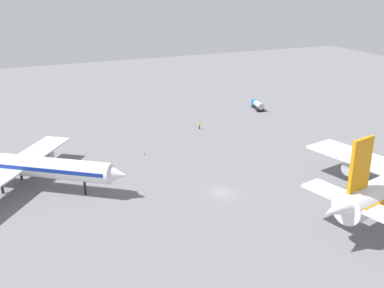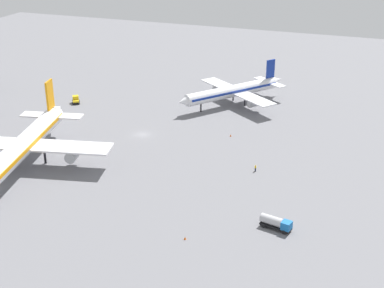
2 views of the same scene
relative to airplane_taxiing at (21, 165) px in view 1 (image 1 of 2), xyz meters
The scene contains 6 objects.
ground 36.71m from the airplane_taxiing, 27.23° to the right, with size 288.00×288.00×0.00m, color slate.
airplane_taxiing is the anchor object (origin of this frame).
fuel_truck 73.20m from the airplane_taxiing, 22.71° to the left, with size 3.32×6.57×2.50m.
ground_crew_worker 47.83m from the airplane_taxiing, 22.55° to the left, with size 0.58×0.40×1.67m.
safety_cone_near_gate 26.64m from the airplane_taxiing, 14.73° to the left, with size 0.44×0.44×0.60m, color #EA590C.
safety_cone_mid_apron 78.34m from the airplane_taxiing, ahead, with size 0.44×0.44×0.60m, color #EA590C.
Camera 1 is at (-34.66, -65.27, 36.23)m, focal length 42.57 mm.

